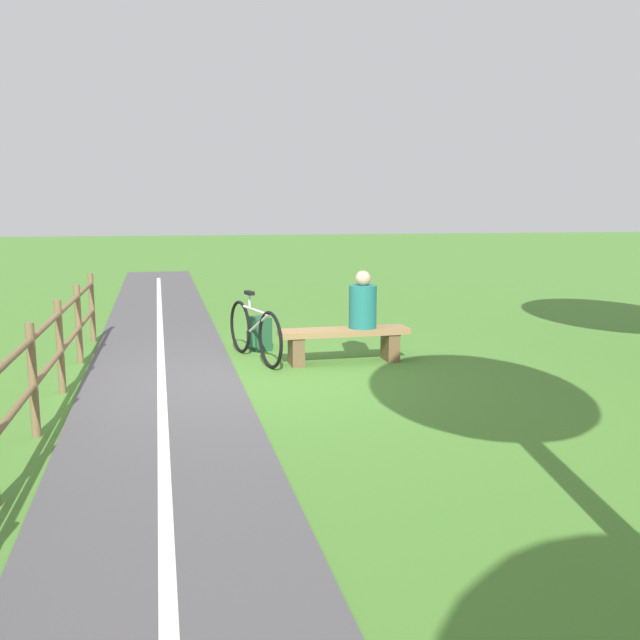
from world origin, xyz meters
TOP-DOWN VIEW (x-y plane):
  - ground_plane at (0.00, 0.00)m, footprint 80.00×80.00m
  - paved_path at (0.83, 4.00)m, footprint 3.35×36.05m
  - path_centre_line at (0.83, 4.00)m, footprint 1.46×31.98m
  - bench at (-1.35, -0.61)m, footprint 1.74×0.48m
  - person_seated at (-1.60, -0.63)m, footprint 0.38×0.38m
  - bicycle at (-0.19, -0.98)m, footprint 0.56×1.77m
  - backpack at (-0.32, -1.63)m, footprint 0.35×0.39m

SIDE VIEW (x-z plane):
  - ground_plane at x=0.00m, z-range 0.00..0.00m
  - paved_path at x=0.83m, z-range 0.00..0.02m
  - path_centre_line at x=0.83m, z-range 0.02..0.02m
  - backpack at x=-0.32m, z-range 0.00..0.47m
  - bench at x=-1.35m, z-range 0.09..0.54m
  - bicycle at x=-0.19m, z-range -0.07..0.85m
  - person_seated at x=-1.60m, z-range 0.40..1.16m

